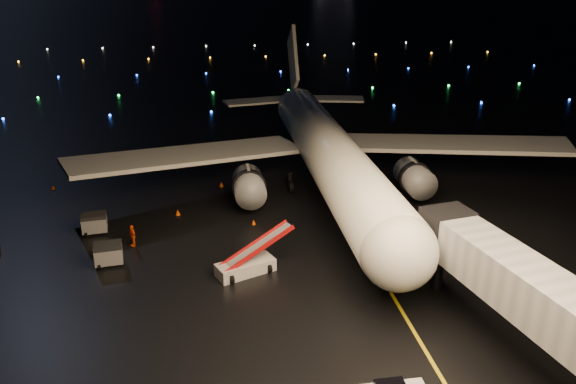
{
  "coord_description": "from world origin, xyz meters",
  "views": [
    {
      "loc": [
        -0.63,
        -30.55,
        22.0
      ],
      "look_at": [
        5.61,
        12.0,
        5.0
      ],
      "focal_mm": 35.0,
      "sensor_mm": 36.0,
      "label": 1
    }
  ],
  "objects_px": {
    "belt_loader": "(245,255)",
    "baggage_cart_1": "(94,224)",
    "airliner": "(323,117)",
    "baggage_cart_0": "(109,254)",
    "crew_c": "(132,236)"
  },
  "relations": [
    {
      "from": "belt_loader",
      "to": "baggage_cart_0",
      "type": "xyz_separation_m",
      "value": [
        -10.72,
        2.99,
        -0.71
      ]
    },
    {
      "from": "belt_loader",
      "to": "baggage_cart_1",
      "type": "height_order",
      "value": "belt_loader"
    },
    {
      "from": "crew_c",
      "to": "baggage_cart_1",
      "type": "relative_size",
      "value": 0.91
    },
    {
      "from": "belt_loader",
      "to": "baggage_cart_0",
      "type": "height_order",
      "value": "belt_loader"
    },
    {
      "from": "airliner",
      "to": "crew_c",
      "type": "relative_size",
      "value": 27.51
    },
    {
      "from": "airliner",
      "to": "belt_loader",
      "type": "relative_size",
      "value": 7.99
    },
    {
      "from": "baggage_cart_1",
      "to": "crew_c",
      "type": "bearing_deg",
      "value": -47.59
    },
    {
      "from": "airliner",
      "to": "baggage_cart_0",
      "type": "bearing_deg",
      "value": -142.65
    },
    {
      "from": "crew_c",
      "to": "baggage_cart_1",
      "type": "bearing_deg",
      "value": -158.41
    },
    {
      "from": "airliner",
      "to": "baggage_cart_0",
      "type": "distance_m",
      "value": 26.65
    },
    {
      "from": "belt_loader",
      "to": "baggage_cart_1",
      "type": "relative_size",
      "value": 3.12
    },
    {
      "from": "airliner",
      "to": "crew_c",
      "type": "distance_m",
      "value": 23.71
    },
    {
      "from": "airliner",
      "to": "baggage_cart_1",
      "type": "relative_size",
      "value": 24.92
    },
    {
      "from": "airliner",
      "to": "crew_c",
      "type": "height_order",
      "value": "airliner"
    },
    {
      "from": "baggage_cart_1",
      "to": "airliner",
      "type": "bearing_deg",
      "value": 15.44
    }
  ]
}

